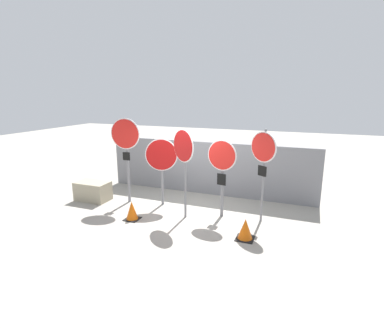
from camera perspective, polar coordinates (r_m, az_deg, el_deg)
The scene contains 10 objects.
ground_plane at distance 8.65m, azimuth -0.81°, elevation -9.06°, with size 40.00×40.00×0.00m, color gray.
fence_back at distance 9.96m, azimuth 2.98°, elevation -0.70°, with size 7.06×0.12×1.76m.
stop_sign_0 at distance 9.14m, azimuth -12.47°, elevation 3.96°, with size 0.92×0.19×2.60m.
stop_sign_1 at distance 8.82m, azimuth -5.82°, elevation 0.96°, with size 0.92×0.33×2.04m.
stop_sign_2 at distance 7.77m, azimuth -1.62°, elevation 2.34°, with size 0.75×0.49×2.42m.
stop_sign_3 at distance 7.94m, azimuth 5.75°, elevation -0.07°, with size 0.81×0.20×2.14m.
stop_sign_4 at distance 7.72m, azimuth 13.41°, elevation 1.74°, with size 0.68×0.42×2.44m.
traffic_cone_0 at distance 8.26m, azimuth -11.38°, elevation -8.59°, with size 0.38×0.38×0.51m.
traffic_cone_1 at distance 7.19m, azimuth 10.12°, elevation -12.02°, with size 0.41×0.41×0.50m.
storage_crate at distance 10.00m, azimuth -18.36°, elevation -4.82°, with size 1.04×0.63×0.59m.
Camera 1 is at (2.99, -7.41, 3.31)m, focal length 28.00 mm.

